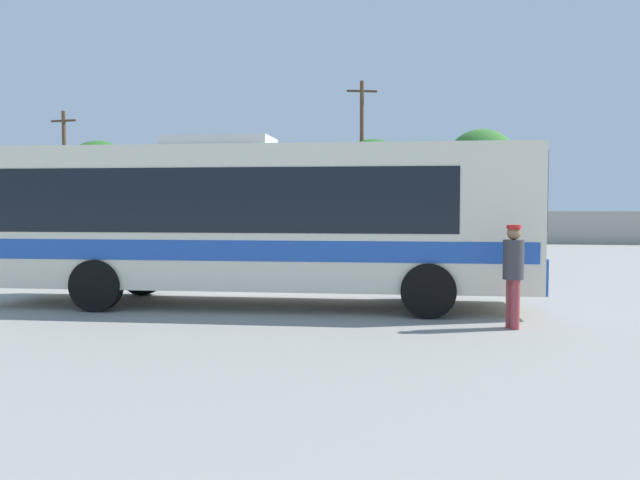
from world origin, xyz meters
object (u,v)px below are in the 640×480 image
utility_pole_far (362,157)px  roadside_tree_midleft (191,169)px  roadside_tree_left (99,169)px  roadside_tree_right (481,158)px  coach_bus_cream_blue (254,216)px  roadside_tree_midright (373,168)px  parked_car_second_grey (240,230)px  utility_pole_near (65,172)px  parked_car_leftmost_white (144,228)px  attendant_by_bus_door (513,270)px

utility_pole_far → roadside_tree_midleft: 10.37m
roadside_tree_left → roadside_tree_right: 24.21m
coach_bus_cream_blue → roadside_tree_midright: (0.40, 26.54, 2.37)m
roadside_tree_midright → utility_pole_far: bearing=-142.9°
coach_bus_cream_blue → parked_car_second_grey: size_ratio=2.71×
utility_pole_near → roadside_tree_right: 25.71m
parked_car_second_grey → roadside_tree_left: (-11.37, 7.05, 3.59)m
parked_car_leftmost_white → roadside_tree_midleft: (0.90, 4.95, 3.44)m
utility_pole_far → roadside_tree_midleft: size_ratio=1.63×
utility_pole_near → roadside_tree_right: bearing=7.0°
attendant_by_bus_door → roadside_tree_left: size_ratio=0.29×
roadside_tree_midleft → utility_pole_near: bearing=-177.3°
roadside_tree_midleft → roadside_tree_right: (17.42, 2.75, 0.66)m
attendant_by_bus_door → utility_pole_near: 36.11m
attendant_by_bus_door → parked_car_leftmost_white: attendant_by_bus_door is taller
utility_pole_near → roadside_tree_midright: size_ratio=1.31×
parked_car_leftmost_white → coach_bus_cream_blue: bearing=-60.9°
roadside_tree_left → parked_car_second_grey: bearing=-31.8°
roadside_tree_midleft → roadside_tree_midright: (10.95, 1.03, 0.03)m
coach_bus_cream_blue → utility_pole_near: size_ratio=1.45×
attendant_by_bus_door → utility_pole_near: size_ratio=0.23×
parked_car_leftmost_white → roadside_tree_left: 9.40m
coach_bus_cream_blue → parked_car_leftmost_white: 23.56m
roadside_tree_midright → roadside_tree_left: bearing=178.5°
utility_pole_far → coach_bus_cream_blue: bearing=-89.5°
parked_car_leftmost_white → roadside_tree_midright: bearing=26.8°
parked_car_leftmost_white → parked_car_second_grey: parked_car_leftmost_white is taller
utility_pole_far → parked_car_leftmost_white: bearing=-153.8°
roadside_tree_left → roadside_tree_right: roadside_tree_right is taller
parked_car_leftmost_white → parked_car_second_grey: (5.52, -0.61, -0.02)m
parked_car_leftmost_white → utility_pole_near: (-7.18, 4.57, 3.31)m
parked_car_leftmost_white → roadside_tree_left: bearing=132.3°
attendant_by_bus_door → roadside_tree_midleft: bearing=119.7°
utility_pole_near → roadside_tree_left: utility_pole_near is taller
roadside_tree_right → utility_pole_near: bearing=-173.0°
roadside_tree_midleft → parked_car_leftmost_white: bearing=-100.4°
coach_bus_cream_blue → parked_car_second_grey: bearing=106.6°
utility_pole_far → roadside_tree_midright: bearing=37.1°
attendant_by_bus_door → roadside_tree_midleft: size_ratio=0.31×
coach_bus_cream_blue → parked_car_leftmost_white: bearing=119.1°
utility_pole_far → roadside_tree_right: size_ratio=1.41×
parked_car_leftmost_white → utility_pole_far: 13.16m
parked_car_leftmost_white → utility_pole_near: 9.13m
attendant_by_bus_door → coach_bus_cream_blue: bearing=159.1°
utility_pole_far → roadside_tree_left: bearing=176.9°
roadside_tree_right → roadside_tree_midleft: bearing=-171.0°
coach_bus_cream_blue → roadside_tree_left: 32.15m
attendant_by_bus_door → parked_car_second_grey: (-11.01, 21.88, -0.25)m
roadside_tree_right → parked_car_leftmost_white: bearing=-157.2°
utility_pole_far → roadside_tree_midright: size_ratio=1.56×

